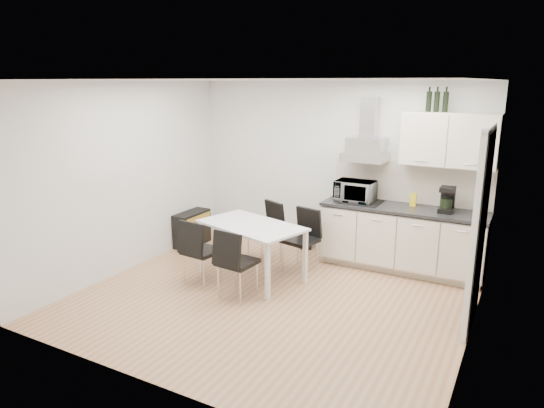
% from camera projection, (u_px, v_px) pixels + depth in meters
% --- Properties ---
extents(ground, '(4.50, 4.50, 0.00)m').
position_uv_depth(ground, '(270.00, 299.00, 5.92)').
color(ground, tan).
rests_on(ground, ground).
extents(wall_back, '(4.50, 0.10, 2.60)m').
position_uv_depth(wall_back, '(334.00, 169.00, 7.31)').
color(wall_back, silver).
rests_on(wall_back, ground).
extents(wall_front, '(4.50, 0.10, 2.60)m').
position_uv_depth(wall_front, '(151.00, 245.00, 3.90)').
color(wall_front, silver).
rests_on(wall_front, ground).
extents(wall_left, '(0.10, 4.00, 2.60)m').
position_uv_depth(wall_left, '(127.00, 178.00, 6.64)').
color(wall_left, silver).
rests_on(wall_left, ground).
extents(wall_right, '(0.10, 4.00, 2.60)m').
position_uv_depth(wall_right, '(479.00, 222.00, 4.57)').
color(wall_right, silver).
rests_on(wall_right, ground).
extents(ceiling, '(4.50, 4.50, 0.00)m').
position_uv_depth(ceiling, '(270.00, 80.00, 5.29)').
color(ceiling, white).
rests_on(ceiling, wall_back).
extents(doorway, '(0.08, 1.04, 2.10)m').
position_uv_depth(doorway, '(479.00, 231.00, 5.11)').
color(doorway, white).
rests_on(doorway, ground).
extents(kitchenette, '(2.22, 0.64, 2.52)m').
position_uv_depth(kitchenette, '(406.00, 213.00, 6.65)').
color(kitchenette, beige).
rests_on(kitchenette, ground).
extents(dining_table, '(1.56, 1.15, 0.75)m').
position_uv_depth(dining_table, '(251.00, 230.00, 6.43)').
color(dining_table, white).
rests_on(dining_table, ground).
extents(chair_far_left, '(0.60, 0.64, 0.88)m').
position_uv_depth(chair_far_left, '(264.00, 232.00, 7.08)').
color(chair_far_left, black).
rests_on(chair_far_left, ground).
extents(chair_far_right, '(0.54, 0.58, 0.88)m').
position_uv_depth(chair_far_right, '(300.00, 241.00, 6.70)').
color(chair_far_right, black).
rests_on(chair_far_right, ground).
extents(chair_near_left, '(0.48, 0.54, 0.88)m').
position_uv_depth(chair_near_left, '(202.00, 252.00, 6.28)').
color(chair_near_left, black).
rests_on(chair_near_left, ground).
extents(chair_near_right, '(0.49, 0.54, 0.88)m').
position_uv_depth(chair_near_right, '(237.00, 263.00, 5.89)').
color(chair_near_right, black).
rests_on(chair_near_right, ground).
extents(guitar_amp, '(0.29, 0.66, 0.55)m').
position_uv_depth(guitar_amp, '(192.00, 228.00, 7.83)').
color(guitar_amp, black).
rests_on(guitar_amp, ground).
extents(floor_speaker, '(0.22, 0.21, 0.29)m').
position_uv_depth(floor_speaker, '(306.00, 240.00, 7.69)').
color(floor_speaker, black).
rests_on(floor_speaker, ground).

